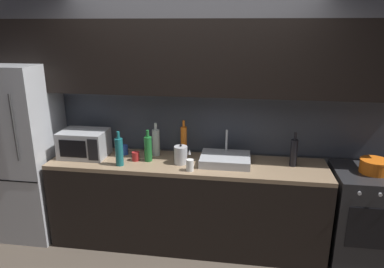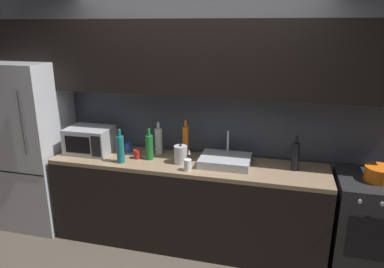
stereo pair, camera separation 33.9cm
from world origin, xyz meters
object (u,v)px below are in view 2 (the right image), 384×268
object	(u,v)px
refrigerator	(35,146)
mug_red	(137,154)
microwave	(90,140)
wine_bottle_green	(149,147)
kettle	(181,154)
wine_bottle_clear	(159,141)
wine_bottle_teal	(120,149)
mug_white	(188,165)
wine_bottle_dark	(295,156)
mug_blue	(128,147)
wine_bottle_orange	(186,141)
cooking_pot	(380,174)
oven_range	(367,225)

from	to	relation	value
refrigerator	mug_red	xyz separation A→B (m)	(1.23, -0.03, 0.03)
microwave	wine_bottle_green	bearing A→B (deg)	-2.91
refrigerator	kettle	world-z (taller)	refrigerator
wine_bottle_clear	wine_bottle_teal	bearing A→B (deg)	-131.08
wine_bottle_teal	mug_white	xyz separation A→B (m)	(0.69, -0.03, -0.09)
wine_bottle_dark	mug_blue	world-z (taller)	wine_bottle_dark
microwave	wine_bottle_orange	world-z (taller)	wine_bottle_orange
mug_white	microwave	bearing A→B (deg)	168.87
kettle	cooking_pot	world-z (taller)	kettle
kettle	wine_bottle_dark	distance (m)	1.08
refrigerator	wine_bottle_dark	size ratio (longest dim) A/B	5.51
wine_bottle_orange	wine_bottle_dark	xyz separation A→B (m)	(1.08, -0.10, -0.02)
oven_range	microwave	distance (m)	2.83
mug_blue	mug_white	distance (m)	0.81
mug_white	cooking_pot	bearing A→B (deg)	6.95
oven_range	wine_bottle_clear	size ratio (longest dim) A/B	2.62
wine_bottle_orange	wine_bottle_teal	bearing A→B (deg)	-149.78
oven_range	wine_bottle_dark	xyz separation A→B (m)	(-0.68, 0.06, 0.59)
refrigerator	mug_white	distance (m)	1.82
microwave	mug_blue	distance (m)	0.41
wine_bottle_green	wine_bottle_clear	size ratio (longest dim) A/B	0.93
wine_bottle_orange	wine_bottle_clear	size ratio (longest dim) A/B	1.11
oven_range	wine_bottle_dark	bearing A→B (deg)	174.84
wine_bottle_teal	wine_bottle_dark	world-z (taller)	wine_bottle_teal
refrigerator	oven_range	bearing A→B (deg)	-0.02
wine_bottle_dark	wine_bottle_clear	world-z (taller)	wine_bottle_clear
kettle	mug_red	distance (m)	0.46
mug_red	wine_bottle_orange	bearing A→B (deg)	22.80
refrigerator	microwave	size ratio (longest dim) A/B	3.99
kettle	mug_blue	xyz separation A→B (m)	(-0.63, 0.16, -0.04)
wine_bottle_clear	mug_blue	size ratio (longest dim) A/B	3.39
wine_bottle_teal	mug_red	world-z (taller)	wine_bottle_teal
wine_bottle_clear	mug_red	world-z (taller)	wine_bottle_clear
wine_bottle_green	cooking_pot	distance (m)	2.12
microwave	mug_white	bearing A→B (deg)	-11.13
microwave	mug_white	xyz separation A→B (m)	(1.13, -0.22, -0.08)
oven_range	microwave	xyz separation A→B (m)	(-2.76, 0.02, 0.58)
mug_blue	cooking_pot	world-z (taller)	cooking_pot
refrigerator	wine_bottle_dark	xyz separation A→B (m)	(2.77, 0.06, 0.12)
kettle	wine_bottle_teal	size ratio (longest dim) A/B	0.59
microwave	kettle	distance (m)	1.02
wine_bottle_teal	wine_bottle_green	xyz separation A→B (m)	(0.24, 0.15, -0.01)
mug_red	mug_white	bearing A→B (deg)	-17.00
wine_bottle_orange	mug_red	size ratio (longest dim) A/B	4.19
microwave	wine_bottle_green	distance (m)	0.68
oven_range	kettle	world-z (taller)	kettle
oven_range	wine_bottle_teal	distance (m)	2.40
mug_blue	wine_bottle_orange	bearing A→B (deg)	3.52
refrigerator	wine_bottle_orange	world-z (taller)	refrigerator
kettle	wine_bottle_green	world-z (taller)	wine_bottle_green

